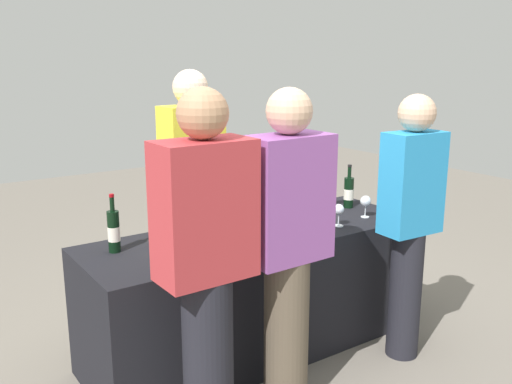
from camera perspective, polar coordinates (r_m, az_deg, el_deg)
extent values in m
plane|color=slate|center=(3.78, 0.00, -15.27)|extent=(12.00, 12.00, 0.00)
cube|color=black|center=(3.61, 0.00, -9.88)|extent=(2.14, 0.73, 0.77)
cylinder|color=black|center=(3.19, -14.12, -3.89)|extent=(0.07, 0.07, 0.23)
cylinder|color=black|center=(3.14, -14.29, -1.19)|extent=(0.02, 0.02, 0.08)
cylinder|color=maroon|center=(3.13, -14.34, -0.34)|extent=(0.03, 0.03, 0.02)
cylinder|color=silver|center=(3.19, -14.11, -4.09)|extent=(0.07, 0.07, 0.08)
cylinder|color=black|center=(3.31, -5.54, -2.78)|extent=(0.08, 0.08, 0.24)
cylinder|color=black|center=(3.27, -5.60, -0.10)|extent=(0.03, 0.03, 0.08)
cylinder|color=gold|center=(3.26, -5.62, 0.71)|extent=(0.03, 0.03, 0.02)
cylinder|color=silver|center=(3.32, -5.53, -2.98)|extent=(0.08, 0.08, 0.08)
cylinder|color=black|center=(3.49, -4.10, -1.93)|extent=(0.06, 0.06, 0.23)
cylinder|color=black|center=(3.45, -4.15, 0.64)|extent=(0.02, 0.02, 0.09)
cylinder|color=maroon|center=(3.44, -4.16, 1.49)|extent=(0.03, 0.03, 0.02)
cylinder|color=silver|center=(3.50, -4.10, -2.11)|extent=(0.07, 0.07, 0.08)
cylinder|color=black|center=(3.45, -1.62, -2.22)|extent=(0.07, 0.07, 0.22)
cylinder|color=black|center=(3.41, -1.64, 0.15)|extent=(0.03, 0.03, 0.07)
cylinder|color=maroon|center=(3.40, -1.64, 0.88)|extent=(0.03, 0.03, 0.02)
cylinder|color=silver|center=(3.45, -1.62, -2.39)|extent=(0.07, 0.07, 0.08)
cylinder|color=black|center=(3.62, -0.59, -1.59)|extent=(0.07, 0.07, 0.20)
cylinder|color=black|center=(3.58, -0.59, 0.54)|extent=(0.03, 0.03, 0.07)
cylinder|color=maroon|center=(3.57, -0.59, 1.22)|extent=(0.03, 0.03, 0.02)
cylinder|color=silver|center=(3.62, -0.59, -1.75)|extent=(0.07, 0.07, 0.07)
cylinder|color=black|center=(4.02, 7.52, -0.05)|extent=(0.06, 0.06, 0.22)
cylinder|color=black|center=(3.99, 7.58, 1.96)|extent=(0.02, 0.02, 0.07)
cylinder|color=gold|center=(3.98, 7.60, 2.57)|extent=(0.03, 0.03, 0.02)
cylinder|color=silver|center=(4.02, 7.51, -0.20)|extent=(0.07, 0.07, 0.08)
cylinder|color=black|center=(4.04, 9.31, -0.06)|extent=(0.07, 0.07, 0.21)
cylinder|color=black|center=(4.01, 9.39, 1.96)|extent=(0.03, 0.03, 0.08)
cylinder|color=black|center=(4.00, 9.42, 2.61)|extent=(0.03, 0.03, 0.02)
cylinder|color=silver|center=(4.04, 9.31, -0.21)|extent=(0.07, 0.07, 0.07)
cylinder|color=silver|center=(3.30, -2.82, -4.94)|extent=(0.07, 0.07, 0.00)
cylinder|color=silver|center=(3.29, -2.82, -4.38)|extent=(0.01, 0.01, 0.06)
sphere|color=silver|center=(3.27, -2.83, -3.33)|extent=(0.07, 0.07, 0.07)
sphere|color=#590C19|center=(3.27, -2.83, -3.53)|extent=(0.04, 0.04, 0.04)
cylinder|color=silver|center=(3.37, -0.09, -4.50)|extent=(0.06, 0.06, 0.00)
cylinder|color=silver|center=(3.36, -0.09, -3.88)|extent=(0.01, 0.01, 0.07)
sphere|color=silver|center=(3.34, -0.09, -2.76)|extent=(0.07, 0.07, 0.07)
cylinder|color=silver|center=(3.50, 5.19, -3.90)|extent=(0.06, 0.06, 0.00)
cylinder|color=silver|center=(3.48, 5.21, -3.29)|extent=(0.01, 0.01, 0.07)
sphere|color=silver|center=(3.46, 5.23, -2.17)|extent=(0.08, 0.08, 0.08)
sphere|color=#590C19|center=(3.47, 5.23, -2.38)|extent=(0.04, 0.04, 0.04)
cylinder|color=silver|center=(3.62, 8.28, -3.38)|extent=(0.06, 0.06, 0.00)
cylinder|color=silver|center=(3.61, 8.30, -2.77)|extent=(0.01, 0.01, 0.08)
sphere|color=silver|center=(3.59, 8.34, -1.73)|extent=(0.07, 0.07, 0.07)
cylinder|color=silver|center=(3.84, 10.91, -2.48)|extent=(0.06, 0.06, 0.00)
cylinder|color=silver|center=(3.83, 10.94, -1.91)|extent=(0.01, 0.01, 0.07)
sphere|color=silver|center=(3.81, 10.98, -0.90)|extent=(0.07, 0.07, 0.07)
cylinder|color=black|center=(4.00, -6.16, -6.86)|extent=(0.22, 0.22, 0.86)
cube|color=yellow|center=(3.80, -6.45, 3.81)|extent=(0.42, 0.25, 0.64)
sphere|color=beige|center=(3.75, -6.63, 10.42)|extent=(0.23, 0.23, 0.23)
cylinder|color=black|center=(2.80, -4.84, -16.50)|extent=(0.24, 0.24, 0.84)
cube|color=#B23338|center=(2.52, -5.18, -1.87)|extent=(0.44, 0.25, 0.63)
sphere|color=tan|center=(2.44, -5.40, 7.90)|extent=(0.23, 0.23, 0.23)
cylinder|color=brown|center=(3.03, 3.06, -14.07)|extent=(0.23, 0.23, 0.83)
cube|color=#8C4C99|center=(2.77, 3.25, -0.63)|extent=(0.43, 0.24, 0.62)
sphere|color=#D8AD8C|center=(2.70, 3.37, 8.14)|extent=(0.23, 0.23, 0.23)
cylinder|color=black|center=(3.64, 14.76, -9.93)|extent=(0.20, 0.20, 0.80)
cube|color=#268CCC|center=(3.42, 15.46, 0.87)|extent=(0.37, 0.22, 0.60)
sphere|color=#D8AD8C|center=(3.36, 15.90, 7.66)|extent=(0.22, 0.22, 0.22)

